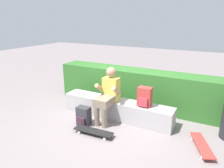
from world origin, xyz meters
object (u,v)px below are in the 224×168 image
Objects in this scene: person_skater at (108,94)px; backpack_on_bench at (145,97)px; bench_main at (116,109)px; skateboard_beside_bench at (202,145)px; backpack_on_ground at (83,116)px; skateboard_near_person at (93,131)px.

person_skater is 0.78m from backpack_on_bench.
bench_main is 1.89m from skateboard_beside_bench.
skateboard_beside_bench is 2.32m from backpack_on_ground.
skateboard_near_person is 1.96m from skateboard_beside_bench.
bench_main is 6.38× the size of backpack_on_bench.
bench_main reaches higher than skateboard_beside_bench.
bench_main reaches higher than backpack_on_ground.
skateboard_near_person is at bearing -129.05° from backpack_on_bench.
bench_main is at bearing 168.53° from skateboard_beside_bench.
backpack_on_bench is at bearing 163.03° from skateboard_beside_bench.
backpack_on_bench is at bearing -0.83° from bench_main.
backpack_on_bench is (0.70, 0.86, 0.54)m from skateboard_near_person.
bench_main is at bearing 63.93° from person_skater.
person_skater is at bearing 94.25° from skateboard_near_person.
backpack_on_bench is 1.00× the size of backpack_on_ground.
backpack_on_bench is (-1.20, 0.37, 0.54)m from skateboard_beside_bench.
person_skater is at bearing -165.42° from backpack_on_bench.
backpack_on_ground is (-0.45, -0.63, -0.02)m from bench_main.
backpack_on_bench reaches higher than skateboard_beside_bench.
backpack_on_ground is (-1.11, -0.62, -0.42)m from backpack_on_bench.
backpack_on_bench reaches higher than bench_main.
bench_main is 3.15× the size of skateboard_near_person.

